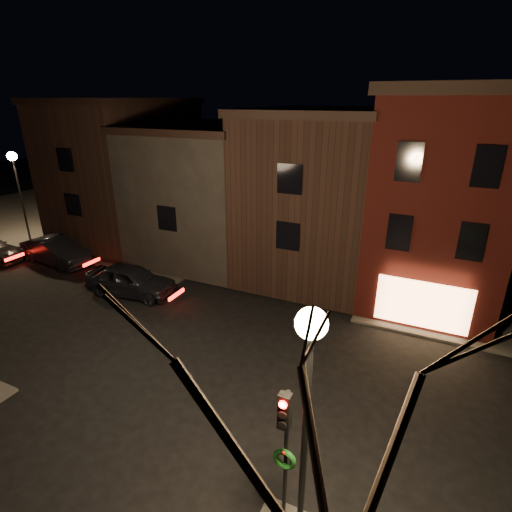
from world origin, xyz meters
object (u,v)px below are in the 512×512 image
(street_lamp_far, at_px, (16,173))
(street_lamp_near, at_px, (308,375))
(parked_car_a, at_px, (131,280))
(bare_tree_right, at_px, (354,466))
(parked_car_b, at_px, (56,251))
(traffic_signal, at_px, (285,440))

(street_lamp_far, bearing_deg, street_lamp_near, -25.83)
(street_lamp_near, xyz_separation_m, parked_car_a, (-12.70, 8.89, -4.34))
(bare_tree_right, bearing_deg, parked_car_a, 140.86)
(parked_car_a, height_order, parked_car_b, parked_car_b)
(street_lamp_near, relative_size, street_lamp_far, 1.00)
(traffic_signal, distance_m, parked_car_b, 21.84)
(bare_tree_right, bearing_deg, street_lamp_near, 117.47)
(street_lamp_near, xyz_separation_m, street_lamp_far, (-25.20, 12.20, 0.00))
(street_lamp_far, distance_m, parked_car_a, 13.64)
(traffic_signal, bearing_deg, bare_tree_right, -57.59)
(parked_car_b, bearing_deg, parked_car_a, -94.79)
(parked_car_a, bearing_deg, street_lamp_near, -131.68)
(street_lamp_far, height_order, bare_tree_right, bare_tree_right)
(street_lamp_near, bearing_deg, traffic_signal, 140.63)
(street_lamp_near, height_order, parked_car_a, street_lamp_near)
(street_lamp_near, bearing_deg, parked_car_a, 145.00)
(street_lamp_near, distance_m, parked_car_b, 22.93)
(parked_car_b, bearing_deg, traffic_signal, -110.86)
(street_lamp_far, xyz_separation_m, traffic_signal, (24.60, -11.71, -2.37))
(bare_tree_right, bearing_deg, traffic_signal, 122.41)
(street_lamp_far, xyz_separation_m, parked_car_a, (12.50, -3.31, -4.34))
(bare_tree_right, xyz_separation_m, parked_car_a, (-14.00, 11.39, -5.30))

